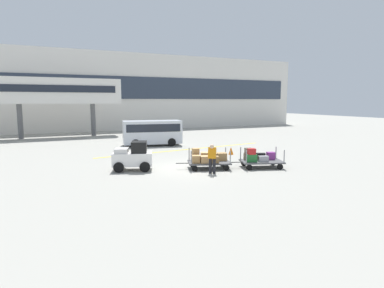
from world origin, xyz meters
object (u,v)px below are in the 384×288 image
at_px(baggage_cart_lead, 208,159).
at_px(baggage_tug, 133,157).
at_px(baggage_handler, 212,157).
at_px(shuttle_van, 152,131).
at_px(safety_cone_far, 136,157).
at_px(baggage_cart_middle, 259,158).
at_px(safety_cone_near, 231,151).

bearing_deg(baggage_cart_lead, baggage_tug, 161.11).
distance_m(baggage_handler, shuttle_van, 11.56).
xyz_separation_m(baggage_cart_lead, shuttle_van, (0.15, 10.33, 0.70)).
xyz_separation_m(baggage_handler, safety_cone_far, (-2.64, 5.21, -0.59)).
bearing_deg(baggage_cart_middle, baggage_tug, 160.72).
bearing_deg(safety_cone_far, baggage_cart_lead, -52.97).
bearing_deg(baggage_tug, shuttle_van, 65.88).
xyz_separation_m(shuttle_van, safety_cone_near, (3.57, -6.77, -0.96)).
xyz_separation_m(baggage_tug, baggage_cart_lead, (3.88, -1.33, -0.21)).
bearing_deg(baggage_handler, baggage_tug, 144.02).
distance_m(baggage_tug, shuttle_van, 9.87).
bearing_deg(baggage_cart_lead, safety_cone_near, 43.66).
height_order(baggage_cart_lead, safety_cone_far, baggage_cart_lead).
bearing_deg(baggage_cart_lead, shuttle_van, 89.16).
bearing_deg(baggage_handler, safety_cone_near, 49.26).
relative_size(baggage_tug, baggage_handler, 1.50).
bearing_deg(baggage_cart_middle, safety_cone_far, 139.12).
relative_size(baggage_tug, shuttle_van, 0.46).
relative_size(baggage_cart_middle, baggage_handler, 1.96).
xyz_separation_m(shuttle_van, safety_cone_far, (-3.17, -6.32, -0.96)).
xyz_separation_m(baggage_tug, baggage_handler, (3.50, -2.54, 0.11)).
bearing_deg(baggage_cart_middle, shuttle_van, 102.92).
height_order(baggage_tug, baggage_cart_lead, baggage_tug).
xyz_separation_m(baggage_tug, shuttle_van, (4.03, 9.00, 0.48)).
xyz_separation_m(baggage_cart_middle, safety_cone_far, (-5.77, 4.99, -0.25)).
distance_m(baggage_cart_lead, baggage_handler, 1.31).
relative_size(baggage_tug, baggage_cart_middle, 0.76).
xyz_separation_m(baggage_tug, safety_cone_far, (0.86, 2.68, -0.48)).
height_order(shuttle_van, safety_cone_near, shuttle_van).
bearing_deg(baggage_cart_middle, baggage_cart_lead, 160.17).
bearing_deg(baggage_tug, baggage_cart_lead, -18.89).
bearing_deg(shuttle_van, safety_cone_near, -62.20).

